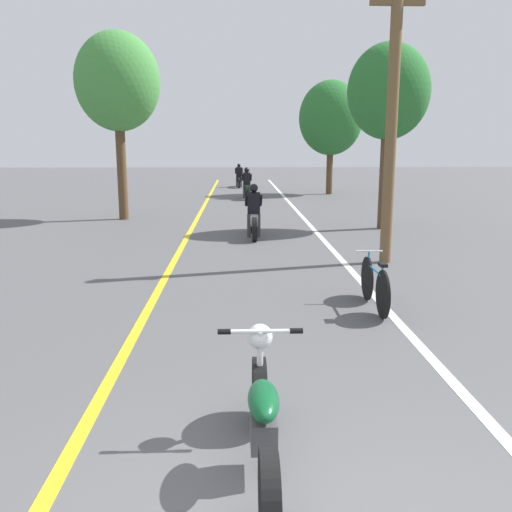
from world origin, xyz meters
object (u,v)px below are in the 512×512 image
Objects in this scene: roadside_tree_right_near at (389,93)px; motorcycle_rider_far at (239,178)px; roadside_tree_left at (118,83)px; roadside_tree_right_far at (331,118)px; motorcycle_rider_mid at (247,187)px; motorcycle_rider_lead at (254,217)px; utility_pole at (392,119)px; motorcycle_foreground at (263,419)px; bicycle_parked at (375,284)px.

motorcycle_rider_far is at bearing 104.57° from roadside_tree_right_near.
roadside_tree_left reaches higher than motorcycle_rider_far.
motorcycle_rider_mid is (-4.30, -2.36, -3.26)m from roadside_tree_right_far.
roadside_tree_left is 2.88× the size of motorcycle_rider_lead.
utility_pole is 8.55m from motorcycle_foreground.
bicycle_parked is (-2.31, -8.18, -3.59)m from roadside_tree_right_near.
roadside_tree_right_near is at bearing 74.26° from bicycle_parked.
motorcycle_rider_lead is at bearing 128.95° from utility_pole.
motorcycle_rider_far reaches higher than bicycle_parked.
motorcycle_rider_lead reaches higher than bicycle_parked.
motorcycle_rider_far is at bearing 90.16° from motorcycle_foreground.
utility_pole is at bearing 68.29° from motorcycle_foreground.
motorcycle_rider_lead is 1.26× the size of bicycle_parked.
roadside_tree_right_far is (0.33, 11.79, -0.15)m from roadside_tree_right_near.
motorcycle_rider_mid is (4.34, 7.05, -3.93)m from roadside_tree_left.
roadside_tree_left is at bearing 163.95° from roadside_tree_right_near.
roadside_tree_right_far is at bearing 84.65° from utility_pole.
utility_pole is 1.03× the size of roadside_tree_right_far.
roadside_tree_right_far is 2.67× the size of motorcycle_foreground.
motorcycle_rider_lead is 6.97m from bicycle_parked.
motorcycle_foreground reaches higher than bicycle_parked.
roadside_tree_right_far reaches higher than motorcycle_rider_lead.
motorcycle_rider_lead is (-3.97, -1.41, -3.42)m from roadside_tree_right_near.
roadside_tree_right_near is 3.20× the size of bicycle_parked.
utility_pole is at bearing -45.47° from roadside_tree_left.
motorcycle_rider_lead is at bearing -90.02° from motorcycle_rider_mid.
roadside_tree_right_near is 2.66× the size of motorcycle_rider_far.
roadside_tree_right_far is at bearing 82.48° from bicycle_parked.
motorcycle_rider_far is at bearing 134.09° from roadside_tree_right_far.
motorcycle_rider_lead is at bearing -88.92° from motorcycle_rider_far.
motorcycle_rider_mid is (0.00, 10.85, 0.01)m from motorcycle_rider_lead.
roadside_tree_right_far reaches higher than bicycle_parked.
motorcycle_foreground is at bearing -89.84° from motorcycle_rider_far.
motorcycle_foreground is (-4.23, -12.38, -3.55)m from roadside_tree_right_near.
roadside_tree_left reaches higher than utility_pole.
roadside_tree_left is at bearing 119.61° from bicycle_parked.
bicycle_parked is at bearing -60.39° from roadside_tree_left.
motorcycle_rider_mid is at bearing -87.26° from motorcycle_rider_far.
bicycle_parked is at bearing -105.74° from roadside_tree_right_near.
roadside_tree_right_near is at bearing 75.76° from utility_pole.
motorcycle_rider_far is (-3.09, 21.40, -2.50)m from utility_pole.
motorcycle_rider_mid is 1.21× the size of bicycle_parked.
motorcycle_rider_lead is 1.05× the size of motorcycle_rider_far.
roadside_tree_right_far is at bearing 28.70° from motorcycle_rider_mid.
roadside_tree_right_far is 7.44m from motorcycle_rider_far.
utility_pole is 5.06m from roadside_tree_right_near.
roadside_tree_left is at bearing -105.73° from motorcycle_rider_far.
motorcycle_rider_far is 24.85m from bicycle_parked.
bicycle_parked is at bearing -76.15° from motorcycle_rider_lead.
motorcycle_rider_far is at bearing 74.27° from roadside_tree_left.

